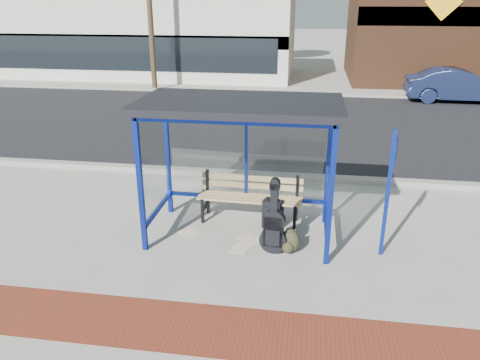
% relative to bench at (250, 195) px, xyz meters
% --- Properties ---
extents(ground, '(120.00, 120.00, 0.00)m').
position_rel_bench_xyz_m(ground, '(-0.10, -0.62, -0.52)').
color(ground, '#B2ADA0').
rests_on(ground, ground).
extents(brick_paver_strip, '(60.00, 1.00, 0.01)m').
position_rel_bench_xyz_m(brick_paver_strip, '(-0.10, -3.22, -0.51)').
color(brick_paver_strip, maroon).
rests_on(brick_paver_strip, ground).
extents(curb_near, '(60.00, 0.25, 0.12)m').
position_rel_bench_xyz_m(curb_near, '(-0.10, 2.28, -0.46)').
color(curb_near, gray).
rests_on(curb_near, ground).
extents(street_asphalt, '(60.00, 10.00, 0.00)m').
position_rel_bench_xyz_m(street_asphalt, '(-0.10, 7.38, -0.51)').
color(street_asphalt, black).
rests_on(street_asphalt, ground).
extents(curb_far, '(60.00, 0.25, 0.12)m').
position_rel_bench_xyz_m(curb_far, '(-0.10, 12.48, -0.46)').
color(curb_far, gray).
rests_on(curb_far, ground).
extents(far_sidewalk, '(60.00, 4.00, 0.01)m').
position_rel_bench_xyz_m(far_sidewalk, '(-0.10, 14.38, -0.51)').
color(far_sidewalk, '#B2ADA0').
rests_on(far_sidewalk, ground).
extents(bus_shelter, '(3.30, 1.80, 2.42)m').
position_rel_bench_xyz_m(bus_shelter, '(-0.10, -0.55, 1.55)').
color(bus_shelter, navy).
rests_on(bus_shelter, ground).
extents(storefront_white, '(18.00, 6.04, 4.00)m').
position_rel_bench_xyz_m(storefront_white, '(-9.10, 17.37, 1.48)').
color(storefront_white, silver).
rests_on(storefront_white, ground).
extents(storefront_brown, '(10.00, 7.08, 6.40)m').
position_rel_bench_xyz_m(storefront_brown, '(7.90, 17.88, 2.68)').
color(storefront_brown, '#59331E').
rests_on(storefront_brown, ground).
extents(bench, '(1.95, 0.54, 0.91)m').
position_rel_bench_xyz_m(bench, '(0.00, 0.00, 0.00)').
color(bench, black).
rests_on(bench, ground).
extents(guitar_bag, '(0.46, 0.17, 1.24)m').
position_rel_bench_xyz_m(guitar_bag, '(0.53, -1.14, -0.06)').
color(guitar_bag, black).
rests_on(guitar_bag, ground).
extents(suitcase, '(0.40, 0.32, 0.60)m').
position_rel_bench_xyz_m(suitcase, '(0.45, -0.27, -0.24)').
color(suitcase, black).
rests_on(suitcase, ground).
extents(backpack, '(0.38, 0.35, 0.40)m').
position_rel_bench_xyz_m(backpack, '(0.80, -1.10, -0.33)').
color(backpack, '#2A2917').
rests_on(backpack, ground).
extents(sign_post, '(0.12, 0.26, 2.13)m').
position_rel_bench_xyz_m(sign_post, '(2.30, -0.95, 0.68)').
color(sign_post, navy).
rests_on(sign_post, ground).
extents(newspaper_a, '(0.46, 0.46, 0.01)m').
position_rel_bench_xyz_m(newspaper_a, '(-1.03, -0.71, -0.51)').
color(newspaper_a, white).
rests_on(newspaper_a, ground).
extents(newspaper_b, '(0.35, 0.40, 0.01)m').
position_rel_bench_xyz_m(newspaper_b, '(-0.02, -1.12, -0.51)').
color(newspaper_b, white).
rests_on(newspaper_b, ground).
extents(newspaper_c, '(0.51, 0.51, 0.01)m').
position_rel_bench_xyz_m(newspaper_c, '(0.10, -0.77, -0.51)').
color(newspaper_c, white).
rests_on(newspaper_c, ground).
extents(parked_car, '(4.06, 1.46, 1.33)m').
position_rel_bench_xyz_m(parked_car, '(6.87, 12.04, 0.15)').
color(parked_car, '#1B254C').
rests_on(parked_car, ground).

